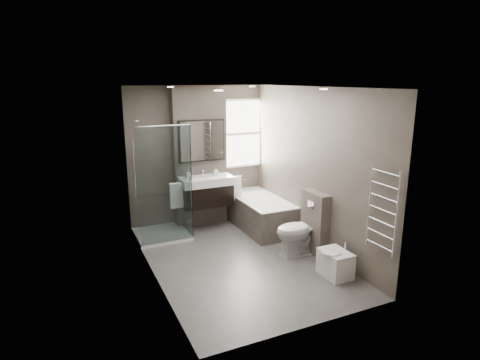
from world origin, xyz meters
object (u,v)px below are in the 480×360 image
vanity (206,191)px  bathtub (260,211)px  toilet (301,230)px  bidet (335,263)px

vanity → bathtub: size_ratio=0.59×
vanity → toilet: 1.93m
vanity → toilet: (0.97, -1.64, -0.34)m
bathtub → toilet: (0.05, -1.31, 0.09)m
vanity → toilet: vanity is taller
bathtub → toilet: bearing=-88.0°
bidet → vanity: bearing=112.4°
toilet → bidet: toilet is taller
vanity → bathtub: vanity is taller
bidet → toilet: bearing=93.1°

